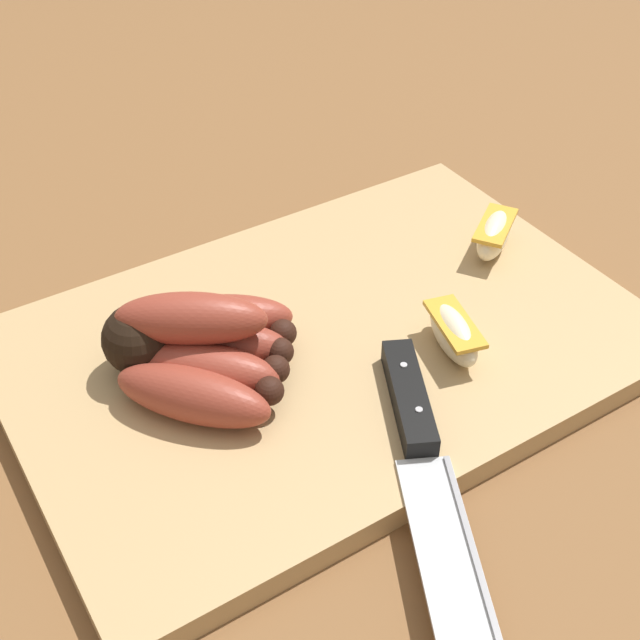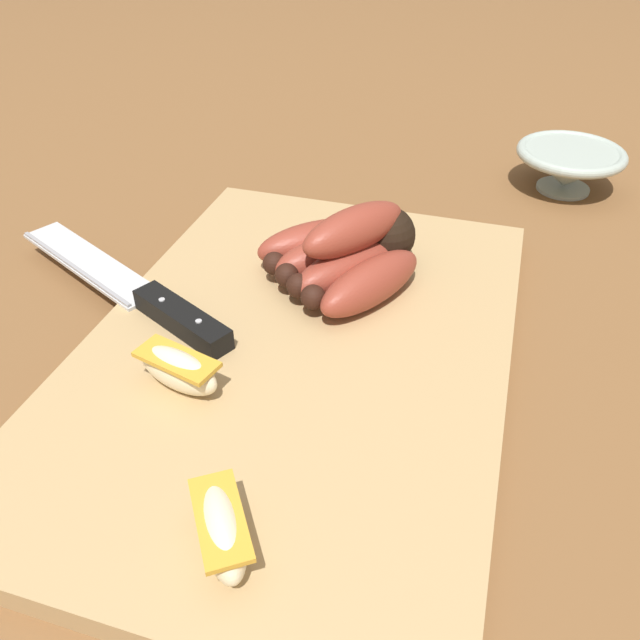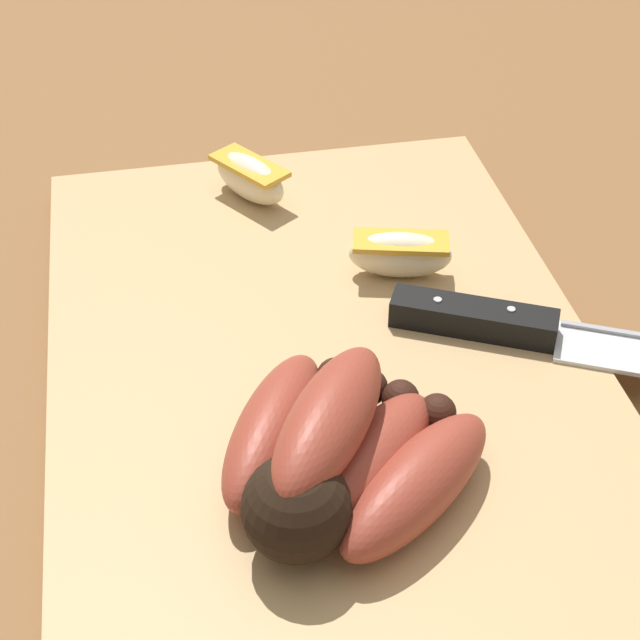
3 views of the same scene
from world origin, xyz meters
TOP-DOWN VIEW (x-y plane):
  - ground_plane at (0.00, 0.00)m, footprint 6.00×6.00m
  - cutting_board at (0.00, 0.02)m, footprint 0.48×0.32m
  - banana_bunch at (0.10, 0.00)m, footprint 0.16×0.16m
  - chefs_knife at (0.01, 0.16)m, footprint 0.15×0.26m
  - apple_wedge_near at (-0.18, 0.00)m, footprint 0.07×0.06m
  - apple_wedge_middle at (-0.07, 0.08)m, footprint 0.04×0.07m
  - ceramic_bowl at (0.38, -0.18)m, footprint 0.12×0.12m

SIDE VIEW (x-z plane):
  - ground_plane at x=0.00m, z-range 0.00..0.00m
  - cutting_board at x=0.00m, z-range 0.00..0.02m
  - chefs_knife at x=0.01m, z-range 0.02..0.04m
  - ceramic_bowl at x=0.38m, z-range 0.00..0.06m
  - apple_wedge_middle at x=-0.07m, z-range 0.02..0.05m
  - apple_wedge_near at x=-0.18m, z-range 0.02..0.05m
  - banana_bunch at x=0.10m, z-range 0.01..0.08m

